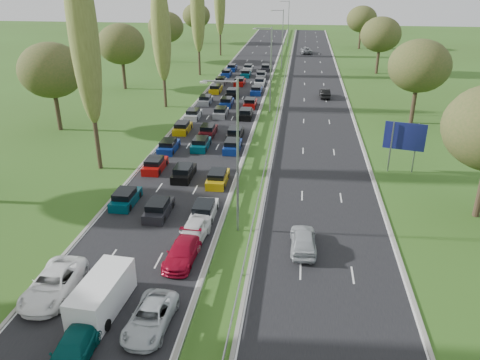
% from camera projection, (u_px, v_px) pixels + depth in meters
% --- Properties ---
extents(ground, '(260.00, 260.00, 0.00)m').
position_uv_depth(ground, '(271.00, 109.00, 70.63)').
color(ground, '#2F4F18').
rests_on(ground, ground).
extents(near_carriageway, '(10.50, 215.00, 0.04)m').
position_uv_depth(near_carriageway, '(229.00, 103.00, 73.70)').
color(near_carriageway, black).
rests_on(near_carriageway, ground).
extents(far_carriageway, '(10.50, 215.00, 0.04)m').
position_uv_depth(far_carriageway, '(315.00, 106.00, 72.10)').
color(far_carriageway, black).
rests_on(far_carriageway, ground).
extents(central_reservation, '(2.36, 215.00, 0.32)m').
position_uv_depth(central_reservation, '(272.00, 101.00, 72.68)').
color(central_reservation, gray).
rests_on(central_reservation, ground).
extents(lamp_columns, '(0.18, 140.18, 12.00)m').
position_uv_depth(lamp_columns, '(271.00, 71.00, 66.40)').
color(lamp_columns, gray).
rests_on(lamp_columns, ground).
extents(poplar_row, '(2.80, 127.80, 22.44)m').
position_uv_depth(poplar_row, '(135.00, 30.00, 56.80)').
color(poplar_row, '#2D2116').
rests_on(poplar_row, ground).
extents(woodland_left, '(8.00, 166.00, 11.10)m').
position_uv_depth(woodland_left, '(37.00, 76.00, 54.92)').
color(woodland_left, '#2D2116').
rests_on(woodland_left, ground).
extents(woodland_right, '(8.00, 153.00, 11.10)m').
position_uv_depth(woodland_right, '(435.00, 79.00, 53.12)').
color(woodland_right, '#2D2116').
rests_on(woodland_right, ground).
extents(traffic_queue_fill, '(9.12, 69.27, 0.80)m').
position_uv_depth(traffic_queue_fill, '(224.00, 108.00, 69.19)').
color(traffic_queue_fill, '#053F4C').
rests_on(traffic_queue_fill, ground).
extents(near_car_2, '(2.79, 5.76, 1.58)m').
position_uv_depth(near_car_2, '(53.00, 284.00, 29.33)').
color(near_car_2, white).
rests_on(near_car_2, near_carriageway).
extents(near_car_7, '(2.21, 4.85, 1.38)m').
position_uv_depth(near_car_7, '(72.00, 351.00, 24.22)').
color(near_car_7, '#044946').
rests_on(near_car_7, near_carriageway).
extents(near_car_10, '(2.42, 4.91, 1.34)m').
position_uv_depth(near_car_10, '(150.00, 318.00, 26.61)').
color(near_car_10, '#B7BDC1').
rests_on(near_car_10, near_carriageway).
extents(near_car_11, '(2.16, 4.87, 1.39)m').
position_uv_depth(near_car_11, '(182.00, 252.00, 32.85)').
color(near_car_11, '#A40A24').
rests_on(near_car_11, near_carriageway).
extents(near_car_12, '(2.23, 4.75, 1.57)m').
position_uv_depth(near_car_12, '(193.00, 232.00, 35.23)').
color(near_car_12, white).
rests_on(near_car_12, near_carriageway).
extents(far_car_0, '(2.01, 4.70, 1.58)m').
position_uv_depth(far_car_0, '(303.00, 240.00, 34.16)').
color(far_car_0, '#A7ADB1').
rests_on(far_car_0, far_carriageway).
extents(far_car_1, '(1.75, 4.46, 1.45)m').
position_uv_depth(far_car_1, '(325.00, 93.00, 76.56)').
color(far_car_1, black).
rests_on(far_car_1, far_carriageway).
extents(far_car_2, '(3.00, 5.76, 1.55)m').
position_uv_depth(far_car_2, '(306.00, 50.00, 119.29)').
color(far_car_2, gray).
rests_on(far_car_2, far_carriageway).
extents(white_van_rear, '(2.09, 5.33, 2.14)m').
position_uv_depth(white_van_rear, '(104.00, 292.00, 28.07)').
color(white_van_rear, white).
rests_on(white_van_rear, near_carriageway).
extents(direction_sign, '(3.91, 1.02, 5.20)m').
position_uv_depth(direction_sign, '(404.00, 139.00, 46.65)').
color(direction_sign, gray).
rests_on(direction_sign, ground).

